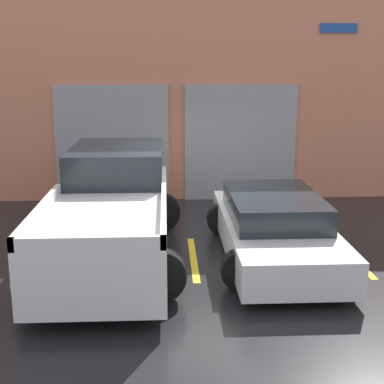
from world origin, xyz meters
name	(u,v)px	position (x,y,z in m)	size (l,w,h in m)	color
ground_plane	(190,236)	(0.00, 0.00, 0.00)	(28.00, 28.00, 0.00)	black
shophouse_building	(184,90)	(-0.01, 3.29, 2.73)	(13.50, 0.68, 5.53)	#D17A5B
pickup_truck	(112,210)	(-1.43, -0.98, 0.84)	(2.50, 5.47, 1.79)	white
sedan_white	(274,227)	(1.43, -1.25, 0.55)	(2.18, 4.36, 1.14)	white
parking_stripe_far_left	(30,261)	(-2.87, -1.28, 0.00)	(0.12, 2.20, 0.01)	gold
parking_stripe_left	(193,258)	(0.00, -1.28, 0.00)	(0.12, 2.20, 0.01)	gold
parking_stripe_centre	(352,256)	(2.87, -1.28, 0.00)	(0.12, 2.20, 0.01)	gold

